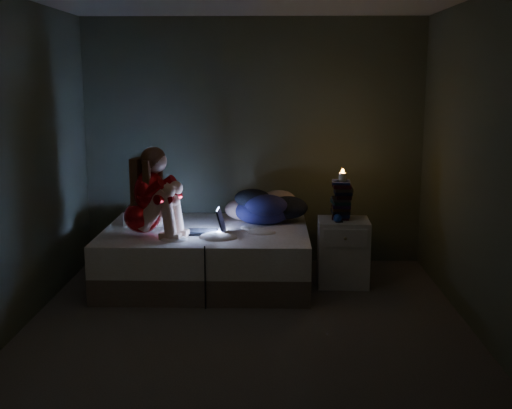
{
  "coord_description": "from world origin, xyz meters",
  "views": [
    {
      "loc": [
        0.19,
        -5.02,
        1.98
      ],
      "look_at": [
        0.05,
        1.0,
        0.8
      ],
      "focal_mm": 45.65,
      "sensor_mm": 36.0,
      "label": 1
    }
  ],
  "objects_px": {
    "bed": "(206,256)",
    "candle": "(342,181)",
    "phone": "(338,221)",
    "woman": "(142,191)",
    "nightstand": "(343,252)",
    "laptop": "(205,220)"
  },
  "relations": [
    {
      "from": "bed",
      "to": "nightstand",
      "type": "xyz_separation_m",
      "value": [
        1.33,
        -0.03,
        0.05
      ]
    },
    {
      "from": "bed",
      "to": "nightstand",
      "type": "bearing_deg",
      "value": -1.17
    },
    {
      "from": "phone",
      "to": "laptop",
      "type": "bearing_deg",
      "value": 174.98
    },
    {
      "from": "woman",
      "to": "nightstand",
      "type": "bearing_deg",
      "value": 24.46
    },
    {
      "from": "bed",
      "to": "candle",
      "type": "relative_size",
      "value": 24.5
    },
    {
      "from": "bed",
      "to": "phone",
      "type": "relative_size",
      "value": 14.0
    },
    {
      "from": "bed",
      "to": "nightstand",
      "type": "height_order",
      "value": "nightstand"
    },
    {
      "from": "candle",
      "to": "phone",
      "type": "relative_size",
      "value": 0.57
    },
    {
      "from": "laptop",
      "to": "phone",
      "type": "xyz_separation_m",
      "value": [
        1.25,
        0.1,
        -0.02
      ]
    },
    {
      "from": "woman",
      "to": "candle",
      "type": "relative_size",
      "value": 10.44
    },
    {
      "from": "woman",
      "to": "candle",
      "type": "bearing_deg",
      "value": 26.07
    },
    {
      "from": "woman",
      "to": "phone",
      "type": "bearing_deg",
      "value": 22.69
    },
    {
      "from": "bed",
      "to": "nightstand",
      "type": "distance_m",
      "value": 1.33
    },
    {
      "from": "laptop",
      "to": "phone",
      "type": "height_order",
      "value": "laptop"
    },
    {
      "from": "candle",
      "to": "phone",
      "type": "distance_m",
      "value": 0.38
    },
    {
      "from": "woman",
      "to": "candle",
      "type": "distance_m",
      "value": 1.89
    },
    {
      "from": "laptop",
      "to": "phone",
      "type": "relative_size",
      "value": 2.53
    },
    {
      "from": "laptop",
      "to": "nightstand",
      "type": "distance_m",
      "value": 1.37
    },
    {
      "from": "laptop",
      "to": "candle",
      "type": "distance_m",
      "value": 1.36
    },
    {
      "from": "nightstand",
      "to": "bed",
      "type": "bearing_deg",
      "value": -179.38
    },
    {
      "from": "bed",
      "to": "candle",
      "type": "bearing_deg",
      "value": 1.05
    },
    {
      "from": "nightstand",
      "to": "phone",
      "type": "relative_size",
      "value": 4.58
    }
  ]
}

